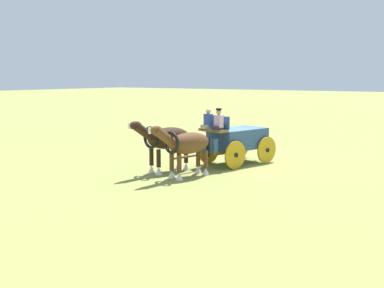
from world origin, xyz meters
The scene contains 4 objects.
ground_plane centered at (0.00, 0.00, 0.00)m, with size 220.00×220.00×0.00m, color olive.
show_wagon centered at (0.18, -0.05, 1.14)m, with size 5.62×2.56×2.63m.
draft_horse_near centered at (3.71, -0.31, 1.29)m, with size 2.99×1.35×2.15m.
draft_horse_off centered at (3.36, -1.56, 1.36)m, with size 3.07×1.41×2.23m.
Camera 1 is at (18.35, 9.95, 3.96)m, focal length 42.77 mm.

